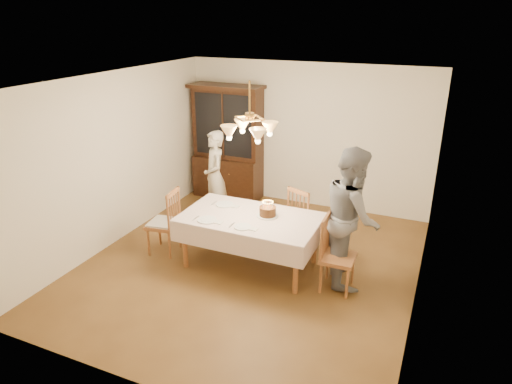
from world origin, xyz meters
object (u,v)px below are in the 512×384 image
at_px(elderly_woman, 215,176).
at_px(birthday_cake, 268,212).
at_px(dining_table, 250,221).
at_px(china_hutch, 228,145).
at_px(chair_far_side, 305,221).

height_order(elderly_woman, birthday_cake, elderly_woman).
relative_size(dining_table, china_hutch, 0.88).
bearing_deg(elderly_woman, china_hutch, 154.33).
distance_m(china_hutch, elderly_woman, 1.13).
distance_m(dining_table, chair_far_side, 1.00).
bearing_deg(chair_far_side, birthday_cake, -115.50).
relative_size(chair_far_side, birthday_cake, 3.33).
distance_m(china_hutch, birthday_cake, 2.74).
bearing_deg(birthday_cake, chair_far_side, 64.50).
relative_size(elderly_woman, birthday_cake, 5.24).
bearing_deg(china_hutch, chair_far_side, -35.68).
bearing_deg(elderly_woman, birthday_cake, 11.70).
bearing_deg(china_hutch, birthday_cake, -51.73).
distance_m(dining_table, birthday_cake, 0.28).
relative_size(dining_table, elderly_woman, 1.21).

